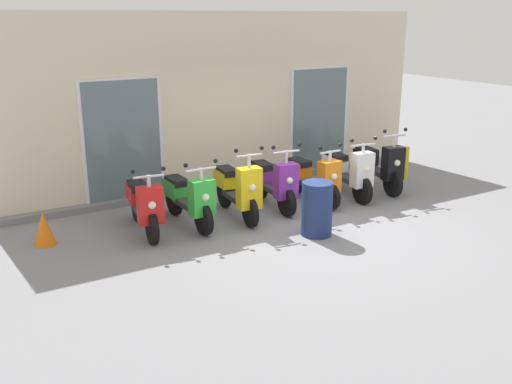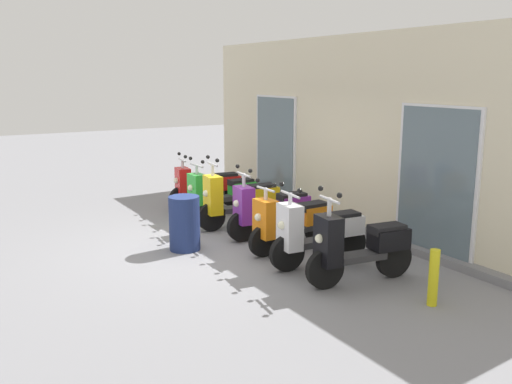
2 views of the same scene
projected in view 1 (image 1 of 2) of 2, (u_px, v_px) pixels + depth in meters
name	position (u px, v px, depth m)	size (l,w,h in m)	color
ground_plane	(305.00, 225.00, 9.60)	(40.00, 40.00, 0.00)	gray
storefront_facade	(226.00, 104.00, 11.40)	(9.15, 0.50, 3.42)	beige
scooter_red	(144.00, 204.00, 9.17)	(0.58, 1.60, 1.18)	black
scooter_green	(188.00, 197.00, 9.49)	(0.58, 1.66, 1.20)	black
scooter_yellow	(237.00, 188.00, 9.82)	(0.53, 1.65, 1.33)	black
scooter_purple	(273.00, 182.00, 10.35)	(0.57, 1.59, 1.27)	black
scooter_orange	(313.00, 177.00, 10.65)	(0.51, 1.57, 1.18)	black
scooter_white	(348.00, 172.00, 10.96)	(0.57, 1.58, 1.24)	black
scooter_black	(379.00, 165.00, 11.40)	(0.58, 1.61, 1.32)	black
curb_bollard	(406.00, 163.00, 12.17)	(0.12, 0.12, 0.70)	yellow
trash_bin	(317.00, 209.00, 9.06)	(0.49, 0.49, 0.86)	navy
traffic_cone	(44.00, 228.00, 8.71)	(0.32, 0.32, 0.52)	orange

